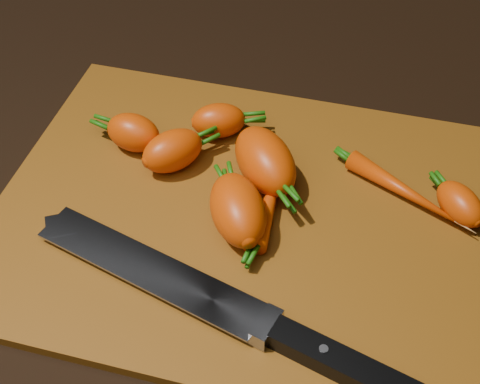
# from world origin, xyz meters

# --- Properties ---
(ground) EXTENTS (2.00, 2.00, 0.01)m
(ground) POSITION_xyz_m (0.00, 0.00, -0.01)
(ground) COLOR black
(cutting_board) EXTENTS (0.50, 0.40, 0.01)m
(cutting_board) POSITION_xyz_m (0.00, 0.00, 0.01)
(cutting_board) COLOR brown
(cutting_board) RESTS_ON ground
(carrot_0) EXTENTS (0.08, 0.08, 0.04)m
(carrot_0) POSITION_xyz_m (-0.09, 0.05, 0.03)
(carrot_0) COLOR #E44709
(carrot_0) RESTS_ON cutting_board
(carrot_1) EXTENTS (0.07, 0.05, 0.04)m
(carrot_1) POSITION_xyz_m (-0.14, 0.07, 0.03)
(carrot_1) COLOR #E44709
(carrot_1) RESTS_ON cutting_board
(carrot_2) EXTENTS (0.10, 0.11, 0.06)m
(carrot_2) POSITION_xyz_m (0.02, 0.05, 0.04)
(carrot_2) COLOR #E44709
(carrot_2) RESTS_ON cutting_board
(carrot_3) EXTENTS (0.09, 0.11, 0.05)m
(carrot_3) POSITION_xyz_m (0.01, -0.02, 0.04)
(carrot_3) COLOR #E44709
(carrot_3) RESTS_ON cutting_board
(carrot_4) EXTENTS (0.07, 0.06, 0.04)m
(carrot_4) POSITION_xyz_m (-0.05, 0.11, 0.03)
(carrot_4) COLOR #E44709
(carrot_4) RESTS_ON cutting_board
(carrot_5) EXTENTS (0.07, 0.07, 0.04)m
(carrot_5) POSITION_xyz_m (0.22, 0.05, 0.03)
(carrot_5) COLOR #E44709
(carrot_5) RESTS_ON cutting_board
(carrot_6) EXTENTS (0.12, 0.08, 0.02)m
(carrot_6) POSITION_xyz_m (0.16, 0.06, 0.02)
(carrot_6) COLOR #E44709
(carrot_6) RESTS_ON cutting_board
(carrot_7) EXTENTS (0.03, 0.10, 0.03)m
(carrot_7) POSITION_xyz_m (0.03, -0.00, 0.03)
(carrot_7) COLOR #E44709
(carrot_7) RESTS_ON cutting_board
(knife) EXTENTS (0.38, 0.14, 0.02)m
(knife) POSITION_xyz_m (-0.04, -0.11, 0.02)
(knife) COLOR gray
(knife) RESTS_ON cutting_board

